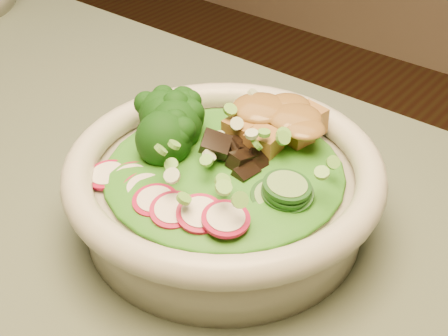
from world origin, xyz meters
The scene contains 9 objects.
salad_bowl centered at (0.22, 0.15, 0.79)m, with size 0.25×0.25×0.07m.
lettuce_bed centered at (0.22, 0.15, 0.81)m, with size 0.19×0.19×0.02m, color #1D6214.
broccoli_florets centered at (0.16, 0.15, 0.82)m, with size 0.07×0.06×0.04m, color black, non-canonical shape.
radish_slices centered at (0.22, 0.09, 0.81)m, with size 0.10×0.04×0.02m, color #A00C34, non-canonical shape.
cucumber_slices centered at (0.28, 0.15, 0.82)m, with size 0.06×0.06×0.03m, color #7AA55C, non-canonical shape.
mushroom_heap centered at (0.22, 0.16, 0.82)m, with size 0.06×0.06×0.04m, color black, non-canonical shape.
tofu_cubes centered at (0.23, 0.21, 0.82)m, with size 0.08×0.05×0.03m, color #A16335, non-canonical shape.
peanut_sauce centered at (0.23, 0.21, 0.83)m, with size 0.06×0.05×0.01m, color brown.
scallion_garnish centered at (0.22, 0.15, 0.83)m, with size 0.18×0.18×0.02m, color #65B03E, non-canonical shape.
Camera 1 is at (0.46, -0.15, 1.09)m, focal length 50.00 mm.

